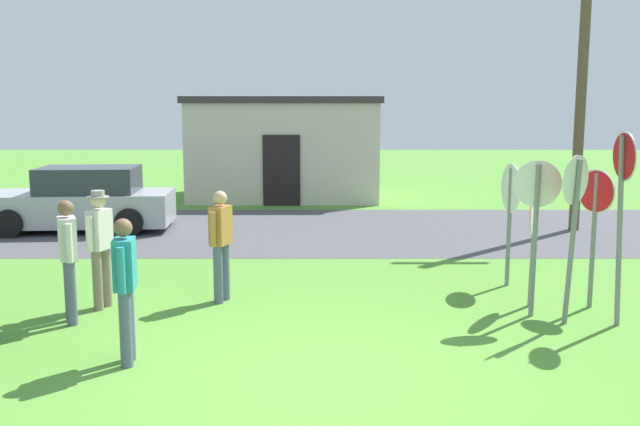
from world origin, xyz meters
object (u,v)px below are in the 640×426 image
stop_sign_leaning_right (575,212)px  stop_sign_leaning_left (511,203)px  stop_sign_nearest (595,216)px  person_in_blue (222,240)px  parked_car_on_street (83,201)px  stop_sign_center_cluster (623,198)px  stop_sign_rear_right (535,218)px  person_holding_notes (101,242)px  utility_pole (583,70)px  person_in_dark_shirt (69,255)px  stop_sign_low_front (537,213)px  person_in_teal (126,283)px

stop_sign_leaning_right → stop_sign_leaning_left: bearing=97.5°
stop_sign_nearest → person_in_blue: size_ratio=1.21×
stop_sign_leaning_right → stop_sign_nearest: size_ratio=1.13×
parked_car_on_street → stop_sign_center_cluster: (9.65, -7.31, 1.05)m
stop_sign_rear_right → person_holding_notes: size_ratio=1.12×
parked_car_on_street → person_holding_notes: 6.96m
stop_sign_rear_right → person_in_blue: stop_sign_rear_right is taller
utility_pole → person_holding_notes: (-9.27, -6.50, -2.77)m
stop_sign_leaning_right → person_in_dark_shirt: 6.79m
parked_car_on_street → stop_sign_low_front: (8.65, -6.92, 0.79)m
stop_sign_center_cluster → stop_sign_nearest: stop_sign_center_cluster is taller
stop_sign_low_front → stop_sign_leaning_left: size_ratio=1.09×
stop_sign_rear_right → parked_car_on_street: bearing=144.0°
stop_sign_nearest → person_in_dark_shirt: (-7.37, -0.74, -0.41)m
stop_sign_leaning_right → stop_sign_leaning_left: (-0.27, 2.07, -0.17)m
stop_sign_rear_right → stop_sign_nearest: bearing=-4.8°
stop_sign_center_cluster → stop_sign_nearest: 0.93m
parked_car_on_street → stop_sign_leaning_left: size_ratio=2.19×
person_in_blue → stop_sign_low_front: bearing=-9.8°
utility_pole → person_in_blue: 10.15m
stop_sign_low_front → person_holding_notes: size_ratio=1.27×
person_in_blue → parked_car_on_street: bearing=124.3°
stop_sign_low_front → stop_sign_leaning_left: 1.73m
stop_sign_center_cluster → person_in_blue: (-5.46, 1.16, -0.79)m
parked_car_on_street → stop_sign_leaning_left: 10.22m
stop_sign_center_cluster → stop_sign_leaning_left: 2.32m
person_in_blue → stop_sign_rear_right: bearing=-3.1°
stop_sign_leaning_left → person_holding_notes: 6.43m
parked_car_on_street → stop_sign_leaning_left: (8.77, -5.19, 0.69)m
stop_sign_center_cluster → person_in_blue: stop_sign_center_cluster is taller
utility_pole → stop_sign_leaning_left: 6.45m
utility_pole → parked_car_on_street: size_ratio=1.62×
person_holding_notes → stop_sign_center_cluster: bearing=-6.5°
utility_pole → parked_car_on_street: bearing=-180.0°
utility_pole → stop_sign_leaning_right: 8.07m
parked_car_on_street → person_in_blue: (4.19, -6.15, 0.26)m
parked_car_on_street → stop_sign_nearest: 11.63m
stop_sign_center_cluster → person_in_teal: bearing=-167.2°
stop_sign_low_front → person_in_teal: stop_sign_low_front is taller
stop_sign_low_front → person_in_dark_shirt: size_ratio=1.30×
person_holding_notes → stop_sign_leaning_left: bearing=11.7°
stop_sign_nearest → stop_sign_leaning_right: bearing=-127.1°
utility_pole → stop_sign_low_front: utility_pole is taller
stop_sign_leaning_left → stop_sign_low_front: bearing=-93.9°
stop_sign_low_front → person_in_dark_shirt: 6.40m
stop_sign_center_cluster → person_in_dark_shirt: stop_sign_center_cluster is taller
stop_sign_leaning_right → person_in_blue: 5.02m
person_in_teal → person_in_dark_shirt: bearing=128.2°
stop_sign_nearest → utility_pole: bearing=71.9°
utility_pole → stop_sign_center_cluster: 7.88m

